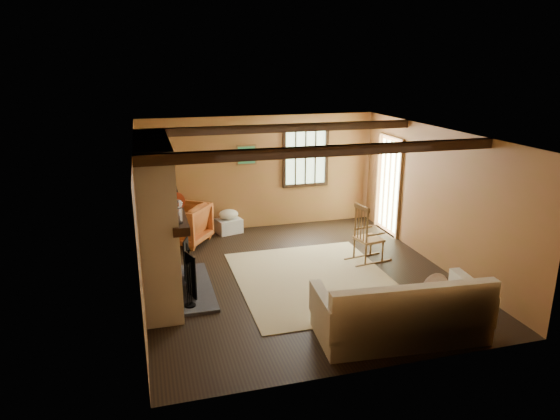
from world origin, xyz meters
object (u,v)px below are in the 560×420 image
object	(u,v)px
sofa	(402,315)
rocking_chair	(367,237)
fireplace	(159,225)
armchair	(184,224)
laundry_basket	(229,226)

from	to	relation	value
sofa	rocking_chair	bearing A→B (deg)	79.38
fireplace	armchair	size ratio (longest dim) A/B	2.74
sofa	laundry_basket	world-z (taller)	sofa
sofa	armchair	world-z (taller)	sofa
fireplace	armchair	bearing A→B (deg)	76.07
rocking_chair	armchair	world-z (taller)	rocking_chair
rocking_chair	armchair	distance (m)	3.57
rocking_chair	laundry_basket	xyz separation A→B (m)	(-2.13, 2.19, -0.30)
laundry_basket	armchair	size ratio (longest dim) A/B	0.57
fireplace	sofa	size ratio (longest dim) A/B	1.06
rocking_chair	sofa	distance (m)	2.61
fireplace	armchair	world-z (taller)	fireplace
sofa	fireplace	bearing A→B (deg)	147.81
fireplace	laundry_basket	distance (m)	3.08
laundry_basket	armchair	xyz separation A→B (m)	(-0.95, -0.38, 0.25)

